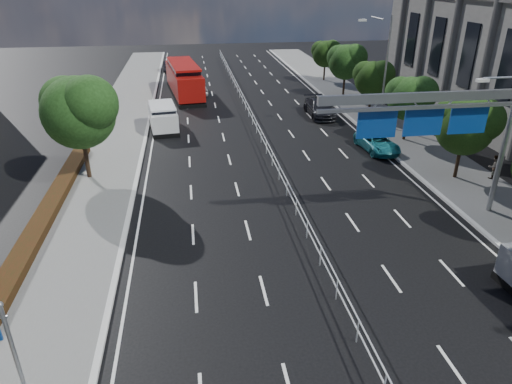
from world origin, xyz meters
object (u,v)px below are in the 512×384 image
object	(u,v)px
near_car_dark	(169,66)
parked_car_teal	(377,143)
overhead_gantry	(440,116)
near_car_silver	(198,87)
white_minivan	(163,117)
pedestrian_b	(494,167)
red_bus	(184,79)
parked_car_dark	(320,108)

from	to	relation	value
near_car_dark	parked_car_teal	bearing A→B (deg)	116.45
overhead_gantry	near_car_silver	size ratio (longest dim) A/B	2.31
overhead_gantry	white_minivan	xyz separation A→B (m)	(-14.36, 17.72, -4.55)
near_car_silver	near_car_dark	world-z (taller)	near_car_silver
white_minivan	near_car_dark	world-z (taller)	white_minivan
white_minivan	overhead_gantry	bearing A→B (deg)	-58.22
near_car_dark	pedestrian_b	world-z (taller)	pedestrian_b
near_car_silver	parked_car_teal	bearing A→B (deg)	117.58
overhead_gantry	red_bus	world-z (taller)	overhead_gantry
overhead_gantry	near_car_dark	distance (m)	46.61
red_bus	near_car_silver	bearing A→B (deg)	0.53
overhead_gantry	red_bus	xyz separation A→B (m)	(-12.48, 29.73, -3.82)
red_bus	pedestrian_b	world-z (taller)	red_bus
red_bus	parked_car_teal	bearing A→B (deg)	-61.73
red_bus	near_car_silver	world-z (taller)	red_bus
red_bus	parked_car_dark	world-z (taller)	red_bus
near_car_dark	pedestrian_b	distance (m)	45.34
near_car_dark	near_car_silver	bearing A→B (deg)	104.83
red_bus	overhead_gantry	bearing A→B (deg)	-74.52
overhead_gantry	parked_car_teal	xyz separation A→B (m)	(1.50, 10.17, -4.98)
near_car_silver	parked_car_dark	distance (m)	14.85
white_minivan	pedestrian_b	bearing A→B (deg)	-40.54
near_car_silver	red_bus	bearing A→B (deg)	3.06
overhead_gantry	near_car_silver	distance (m)	32.26
near_car_silver	white_minivan	bearing A→B (deg)	69.87
white_minivan	near_car_dark	bearing A→B (deg)	82.87
parked_car_teal	parked_car_dark	distance (m)	9.69
white_minivan	parked_car_teal	world-z (taller)	white_minivan
overhead_gantry	pedestrian_b	size ratio (longest dim) A/B	6.62
white_minivan	pedestrian_b	world-z (taller)	white_minivan
parked_car_dark	red_bus	bearing A→B (deg)	140.94
red_bus	pedestrian_b	distance (m)	32.15
parked_car_teal	red_bus	bearing A→B (deg)	121.04
overhead_gantry	red_bus	bearing A→B (deg)	112.77
parked_car_dark	white_minivan	bearing A→B (deg)	-171.76
red_bus	parked_car_dark	xyz separation A→B (m)	(12.24, -10.02, -1.03)
near_car_silver	near_car_dark	distance (m)	14.53
near_car_silver	near_car_dark	size ratio (longest dim) A/B	1.06
overhead_gantry	pedestrian_b	world-z (taller)	overhead_gantry
parked_car_teal	overhead_gantry	bearing A→B (deg)	-102.92
near_car_dark	parked_car_dark	distance (m)	28.17
red_bus	pedestrian_b	bearing A→B (deg)	-60.74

